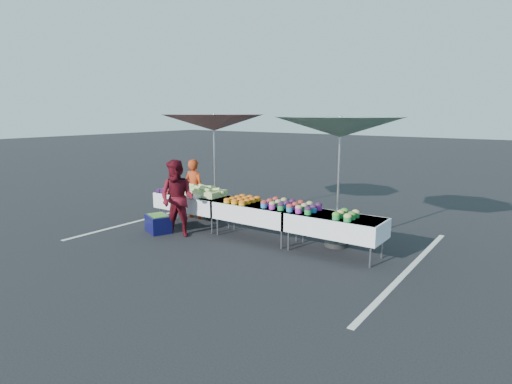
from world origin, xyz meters
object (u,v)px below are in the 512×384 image
Objects in this scene: vendor at (194,189)px; customer at (177,198)px; table_center at (256,211)px; table_left at (193,201)px; umbrella_left at (214,123)px; umbrella_right at (340,128)px; table_right at (335,224)px; storage_bin at (158,223)px.

customer is (0.80, -1.38, 0.08)m from vendor.
vendor reaches higher than table_center.
umbrella_left is (-0.02, 0.80, 1.79)m from table_left.
umbrella_right is at bearing 8.24° from table_left.
customer is (-1.48, -0.83, 0.24)m from table_center.
table_right is 1.24× the size of vendor.
customer is 2.27m from umbrella_left.
umbrella_right is at bearing 8.48° from customer.
table_left is at bearing 126.67° from vendor.
vendor is at bearing 179.20° from umbrella_right.
customer is 0.85m from storage_bin.
storage_bin is (-0.58, -0.05, -0.62)m from customer.
vendor is (-4.08, 0.55, 0.16)m from table_right.
vendor is at bearing 172.33° from table_right.
vendor is 1.60m from customer.
vendor is at bearing 105.63° from customer.
table_left is 1.00× the size of table_center.
vendor reaches higher than table_right.
table_center is 0.62× the size of umbrella_right.
table_right is 4.11m from umbrella_left.
table_center reaches higher than storage_bin.
table_left is 0.59× the size of umbrella_left.
table_left is at bearing 96.52° from customer.
table_center is 2.35m from vendor.
table_center is at bearing 180.00° from table_right.
table_right is 2.57× the size of storage_bin.
vendor reaches higher than table_left.
table_center is at bearing 14.62° from customer.
table_center is 2.27m from storage_bin.
table_center is at bearing -23.75° from umbrella_left.
table_right is 1.13× the size of customer.
customer is 3.70m from umbrella_right.
umbrella_right is (3.91, -0.05, 1.59)m from vendor.
table_right is 1.83m from umbrella_right.
customer reaches higher than table_right.
customer is at bearing -165.82° from table_right.
table_center is at bearing 45.98° from storage_bin.
table_left is 1.80m from table_center.
table_left is 0.92m from customer.
table_left and table_right have the same top height.
customer reaches higher than table_center.
vendor is 1.54m from storage_bin.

